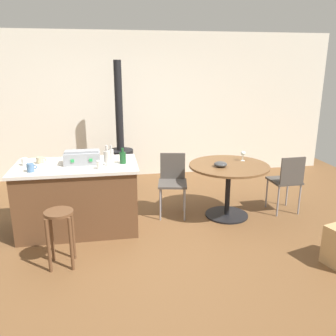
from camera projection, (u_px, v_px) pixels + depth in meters
name	position (u px, v px, depth m)	size (l,w,h in m)	color
ground_plane	(143.00, 236.00, 4.48)	(8.80, 8.80, 0.00)	brown
back_wall	(127.00, 106.00, 6.64)	(8.00, 0.10, 2.70)	silver
kitchen_island	(78.00, 197.00, 4.57)	(1.54, 0.86, 0.89)	brown
wooden_stool	(60.00, 227.00, 3.71)	(0.30, 0.30, 0.63)	brown
dining_table	(228.00, 177.00, 4.93)	(1.11, 1.11, 0.77)	black
folding_chair_near	(287.00, 179.00, 5.06)	(0.42, 0.42, 0.87)	#47423D
folding_chair_far	(173.00, 179.00, 5.02)	(0.47, 0.47, 0.88)	#47423D
wood_stove	(121.00, 158.00, 6.21)	(0.44, 0.45, 2.18)	black
toolbox	(82.00, 157.00, 4.45)	(0.44, 0.25, 0.17)	gray
bottle_0	(107.00, 158.00, 4.37)	(0.08, 0.08, 0.26)	#B7B2AD
bottle_1	(111.00, 155.00, 4.61)	(0.06, 0.06, 0.21)	#B7B2AD
bottle_2	(123.00, 157.00, 4.47)	(0.08, 0.08, 0.20)	#194C23
cup_0	(40.00, 160.00, 4.49)	(0.12, 0.09, 0.08)	tan
cup_1	(30.00, 168.00, 4.12)	(0.12, 0.08, 0.10)	#4C7099
cup_2	(25.00, 162.00, 4.39)	(0.11, 0.07, 0.10)	white
cup_3	(100.00, 165.00, 4.24)	(0.11, 0.07, 0.10)	white
wine_glass	(243.00, 154.00, 5.06)	(0.07, 0.07, 0.14)	silver
serving_bowl	(221.00, 164.00, 4.78)	(0.18, 0.18, 0.07)	#383838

